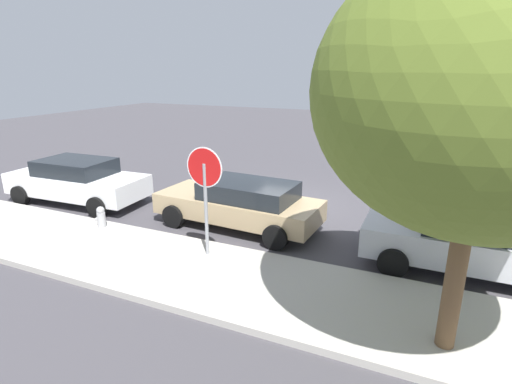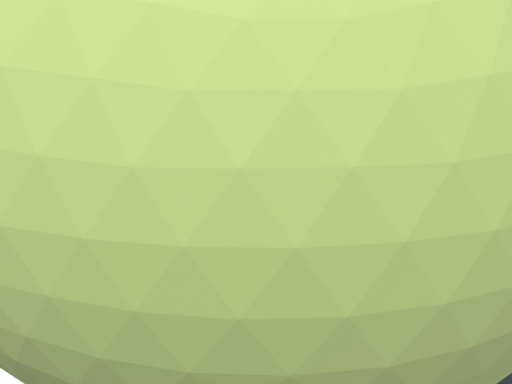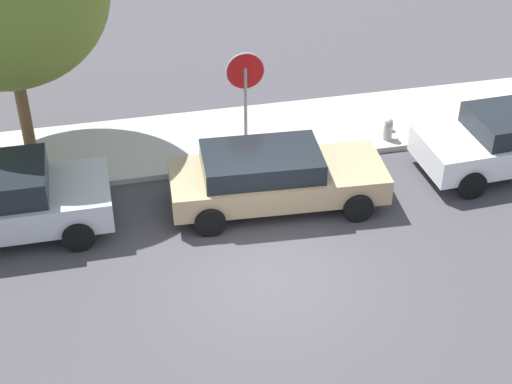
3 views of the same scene
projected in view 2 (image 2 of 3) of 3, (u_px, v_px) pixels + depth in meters
ground_plane at (330, 237)px, 12.06m from camera, size 60.00×60.00×0.00m
sidewalk_curb at (76, 322)px, 9.05m from camera, size 32.00×2.76×0.14m
stop_sign at (101, 185)px, 9.21m from camera, size 0.90×0.08×2.64m
parked_car_tan at (214, 221)px, 10.93m from camera, size 4.66×2.16×1.33m
parked_car_white at (62, 150)px, 15.03m from camera, size 4.67×2.15×1.45m
street_tree_near_corner at (258, 106)px, 4.19m from camera, size 4.52×4.52×5.91m
fire_hydrant at (39, 210)px, 12.38m from camera, size 0.30×0.22×0.72m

